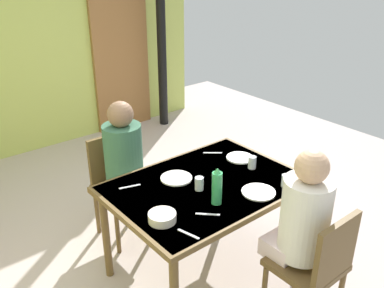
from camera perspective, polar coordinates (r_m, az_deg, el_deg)
ground_plane at (r=3.39m, az=-3.67°, el=-16.47°), size 7.25×7.25×0.00m
wall_back at (r=5.18m, az=-23.01°, el=12.46°), size 4.74×0.10×2.59m
door_wooden at (r=5.67m, az=-9.60°, el=11.89°), size 0.80×0.05×2.00m
stove_pipe_column at (r=5.64m, az=-4.19°, el=15.15°), size 0.12×0.12×2.59m
dining_table at (r=2.98m, az=1.84°, el=-6.60°), size 1.33×0.96×0.76m
chair_near_diner at (r=2.76m, az=16.51°, el=-15.41°), size 0.40×0.40×0.87m
chair_far_diner at (r=3.55m, az=-10.00°, el=-4.90°), size 0.40×0.40×0.87m
person_near_diner at (r=2.65m, az=14.83°, el=-9.37°), size 0.30×0.37×0.77m
person_far_diner at (r=3.31m, az=-9.17°, el=-1.56°), size 0.30×0.37×0.77m
water_bottle_green_near at (r=2.67m, az=3.40°, el=-5.82°), size 0.07×0.07×0.26m
serving_bowl_center at (r=2.56m, az=-4.06°, el=-9.85°), size 0.17×0.17×0.05m
dinner_plate_near_left at (r=2.87m, az=8.99°, el=-6.45°), size 0.23×0.23×0.01m
dinner_plate_near_right at (r=3.30m, az=6.49°, el=-1.85°), size 0.21×0.21×0.01m
dinner_plate_far_center at (r=3.00m, az=-2.14°, el=-4.63°), size 0.23×0.23×0.01m
drinking_glass_by_near_diner at (r=2.85m, az=0.98°, el=-5.38°), size 0.06×0.06×0.09m
drinking_glass_by_far_diner at (r=3.15m, az=8.15°, el=-2.48°), size 0.06×0.06×0.09m
drinking_glass_spare_center at (r=2.96m, az=12.58°, el=-4.88°), size 0.06×0.06×0.09m
cutlery_knife_near at (r=3.37m, az=2.81°, el=-1.21°), size 0.12×0.11×0.00m
cutlery_fork_near at (r=2.46m, az=-0.48°, el=-12.09°), size 0.05×0.15×0.00m
cutlery_knife_far at (r=2.93m, az=-8.42°, el=-5.73°), size 0.15×0.06×0.00m
cutlery_fork_far at (r=2.62m, az=2.13°, el=-9.49°), size 0.12×0.12×0.00m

